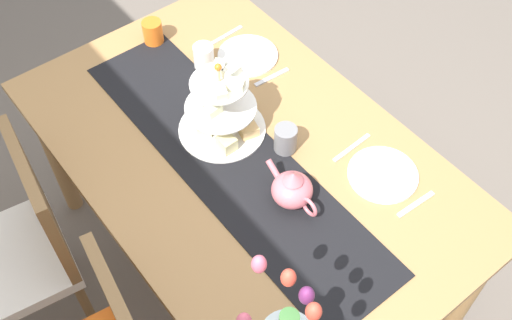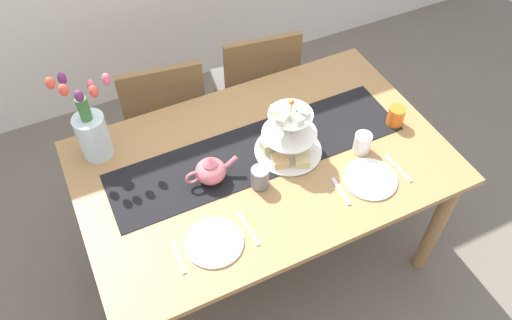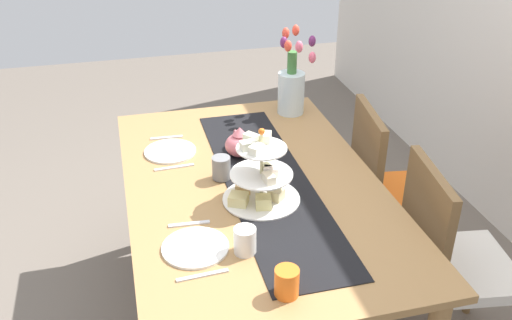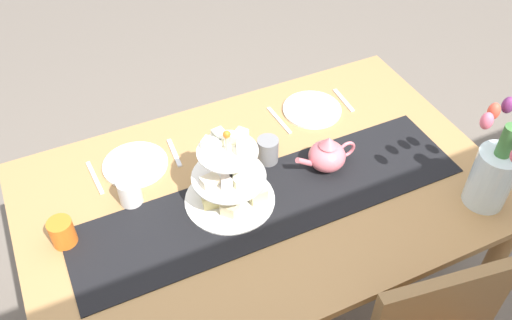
{
  "view_description": "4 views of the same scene",
  "coord_description": "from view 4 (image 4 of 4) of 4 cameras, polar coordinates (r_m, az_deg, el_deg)",
  "views": [
    {
      "loc": [
        -1.03,
        0.76,
        2.38
      ],
      "look_at": [
        -0.08,
        0.01,
        0.81
      ],
      "focal_mm": 43.14,
      "sensor_mm": 36.0,
      "label": 1
    },
    {
      "loc": [
        -0.65,
        -1.29,
        2.44
      ],
      "look_at": [
        -0.07,
        -0.06,
        0.87
      ],
      "focal_mm": 35.35,
      "sensor_mm": 36.0,
      "label": 2
    },
    {
      "loc": [
        1.91,
        -0.48,
        1.97
      ],
      "look_at": [
        -0.07,
        0.03,
        0.84
      ],
      "focal_mm": 39.94,
      "sensor_mm": 36.0,
      "label": 3
    },
    {
      "loc": [
        0.56,
        1.14,
        2.16
      ],
      "look_at": [
        -0.0,
        -0.07,
        0.84
      ],
      "focal_mm": 38.82,
      "sensor_mm": 36.0,
      "label": 4
    }
  ],
  "objects": [
    {
      "name": "ground_plane",
      "position": [
        2.5,
        0.59,
        -14.96
      ],
      "size": [
        8.0,
        8.0,
        0.0
      ],
      "primitive_type": "plane",
      "color": "#6B6056"
    },
    {
      "name": "dining_table",
      "position": [
        1.96,
        0.73,
        -5.02
      ],
      "size": [
        1.61,
        1.02,
        0.77
      ],
      "color": "#A37747",
      "rests_on": "ground_plane"
    },
    {
      "name": "table_runner",
      "position": [
        1.85,
        1.54,
        -4.14
      ],
      "size": [
        1.34,
        0.33,
        0.0
      ],
      "primitive_type": "cube",
      "color": "black",
      "rests_on": "dining_table"
    },
    {
      "name": "tiered_cake_stand",
      "position": [
        1.78,
        -2.79,
        -2.08
      ],
      "size": [
        0.3,
        0.3,
        0.3
      ],
      "color": "beige",
      "rests_on": "table_runner"
    },
    {
      "name": "teapot",
      "position": [
        1.93,
        7.37,
        0.52
      ],
      "size": [
        0.24,
        0.13,
        0.14
      ],
      "color": "#D66B75",
      "rests_on": "table_runner"
    },
    {
      "name": "tulip_vase",
      "position": [
        1.9,
        23.42,
        -0.97
      ],
      "size": [
        0.24,
        0.2,
        0.43
      ],
      "color": "silver",
      "rests_on": "dining_table"
    },
    {
      "name": "dinner_plate_left",
      "position": [
        2.19,
        5.79,
        5.19
      ],
      "size": [
        0.23,
        0.23,
        0.01
      ],
      "primitive_type": "cylinder",
      "color": "white",
      "rests_on": "dining_table"
    },
    {
      "name": "fork_left",
      "position": [
        2.26,
        9.01,
        6.11
      ],
      "size": [
        0.02,
        0.15,
        0.01
      ],
      "primitive_type": "cube",
      "rotation": [
        0.0,
        0.0,
        -0.05
      ],
      "color": "silver",
      "rests_on": "dining_table"
    },
    {
      "name": "knife_left",
      "position": [
        2.14,
        2.4,
        4.12
      ],
      "size": [
        0.02,
        0.17,
        0.01
      ],
      "primitive_type": "cube",
      "rotation": [
        0.0,
        0.0,
        0.05
      ],
      "color": "silver",
      "rests_on": "dining_table"
    },
    {
      "name": "dinner_plate_right",
      "position": [
        2.0,
        -12.32,
        -0.45
      ],
      "size": [
        0.23,
        0.23,
        0.01
      ],
      "primitive_type": "cylinder",
      "color": "white",
      "rests_on": "dining_table"
    },
    {
      "name": "fork_right",
      "position": [
        2.02,
        -8.42,
        0.74
      ],
      "size": [
        0.03,
        0.15,
        0.01
      ],
      "primitive_type": "cube",
      "rotation": [
        0.0,
        0.0,
        -0.06
      ],
      "color": "silver",
      "rests_on": "dining_table"
    },
    {
      "name": "knife_right",
      "position": [
        1.99,
        -16.27,
        -1.74
      ],
      "size": [
        0.02,
        0.17,
        0.01
      ],
      "primitive_type": "cube",
      "rotation": [
        0.0,
        0.0,
        0.06
      ],
      "color": "silver",
      "rests_on": "dining_table"
    },
    {
      "name": "mug_grey",
      "position": [
        1.94,
        1.22,
        1.02
      ],
      "size": [
        0.08,
        0.08,
        0.09
      ],
      "primitive_type": "cylinder",
      "color": "slate",
      "rests_on": "table_runner"
    },
    {
      "name": "mug_white_text",
      "position": [
        1.85,
        -12.87,
        -3.24
      ],
      "size": [
        0.08,
        0.08,
        0.09
      ],
      "primitive_type": "cylinder",
      "color": "white",
      "rests_on": "dining_table"
    },
    {
      "name": "mug_orange",
      "position": [
        1.8,
        -19.33,
        -7.07
      ],
      "size": [
        0.08,
        0.08,
        0.09
      ],
      "primitive_type": "cylinder",
      "color": "orange",
      "rests_on": "dining_table"
    }
  ]
}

